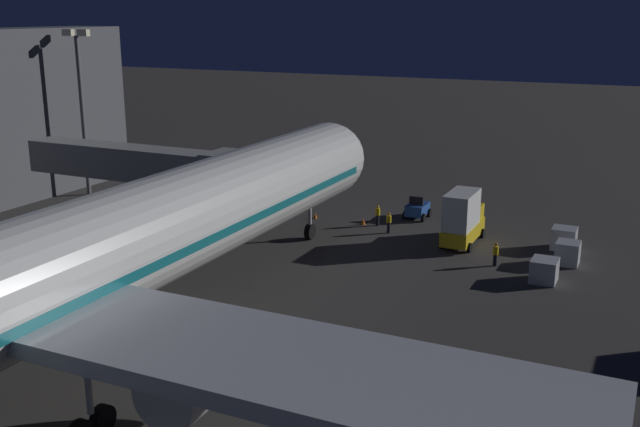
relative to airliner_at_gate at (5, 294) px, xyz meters
name	(u,v)px	position (x,y,z in m)	size (l,w,h in m)	color
ground_plane	(171,323)	(0.00, -10.94, -5.64)	(320.00, 320.00, 0.00)	#383533
airliner_at_gate	(5,294)	(0.00, 0.00, 0.00)	(48.38, 70.83, 20.45)	silver
jet_bridge	(154,166)	(10.85, -24.08, 0.05)	(19.96, 3.40, 7.23)	#9E9E99
apron_floodlight_mast	(81,99)	(25.50, -32.57, 3.47)	(2.90, 0.50, 15.43)	#59595E
ops_van	(463,218)	(-10.90, -32.60, -3.60)	(2.36, 5.76, 4.12)	yellow
pushback_tug	(417,209)	(-5.59, -38.06, -4.86)	(1.86, 2.47, 1.95)	#234C9E
baggage_container_near_belt	(544,270)	(-17.86, -26.87, -4.88)	(1.63, 1.88, 1.52)	#B7BABF
baggage_container_far_row	(564,239)	(-18.05, -34.49, -4.82)	(1.73, 1.74, 1.64)	#B7BABF
baggage_container_spare	(568,253)	(-18.76, -31.13, -4.83)	(1.56, 1.75, 1.61)	#B7BABF
ground_crew_near_nose_gear	(378,214)	(-3.37, -34.48, -4.68)	(0.40, 0.40, 1.73)	black
ground_crew_by_belt_loader	(495,253)	(-14.31, -28.58, -4.71)	(0.40, 0.40, 1.69)	black
ground_crew_marshaller_fwd	(389,222)	(-4.94, -32.83, -4.69)	(0.40, 0.40, 1.72)	black
traffic_cone_nose_port	(363,221)	(-2.20, -34.23, -5.36)	(0.36, 0.36, 0.55)	orange
traffic_cone_nose_starboard	(315,215)	(2.20, -34.23, -5.36)	(0.36, 0.36, 0.55)	orange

